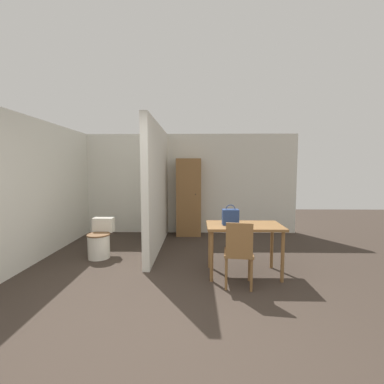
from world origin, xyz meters
name	(u,v)px	position (x,y,z in m)	size (l,w,h in m)	color
ground_plane	(158,332)	(0.00, 0.00, 0.00)	(16.00, 16.00, 0.00)	#382D26
wall_back	(182,184)	(0.00, 4.13, 1.25)	(5.78, 0.12, 2.50)	silver
wall_left	(36,190)	(-2.45, 2.03, 1.25)	(0.12, 5.07, 2.50)	silver
partition_wall	(157,187)	(-0.42, 2.78, 1.25)	(0.12, 2.58, 2.50)	silver
dining_table	(244,231)	(1.11, 1.44, 0.68)	(1.13, 0.65, 0.78)	brown
wooden_chair	(239,251)	(0.96, 0.99, 0.50)	(0.43, 0.43, 0.92)	brown
toilet	(100,241)	(-1.40, 2.19, 0.30)	(0.41, 0.56, 0.69)	silver
handbag	(230,217)	(0.90, 1.44, 0.90)	(0.24, 0.15, 0.31)	navy
wooden_cabinet	(189,197)	(0.19, 3.83, 0.94)	(0.60, 0.45, 1.88)	brown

